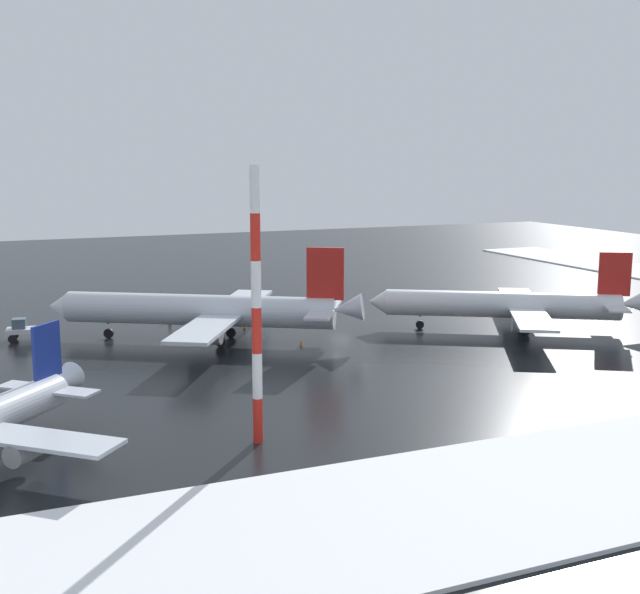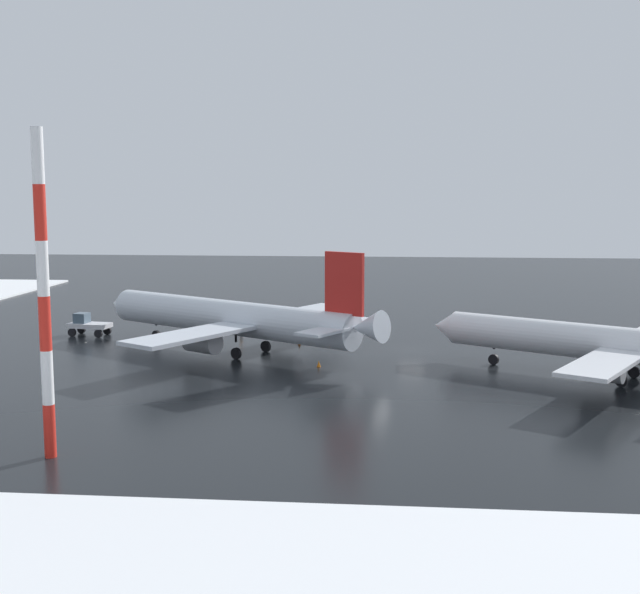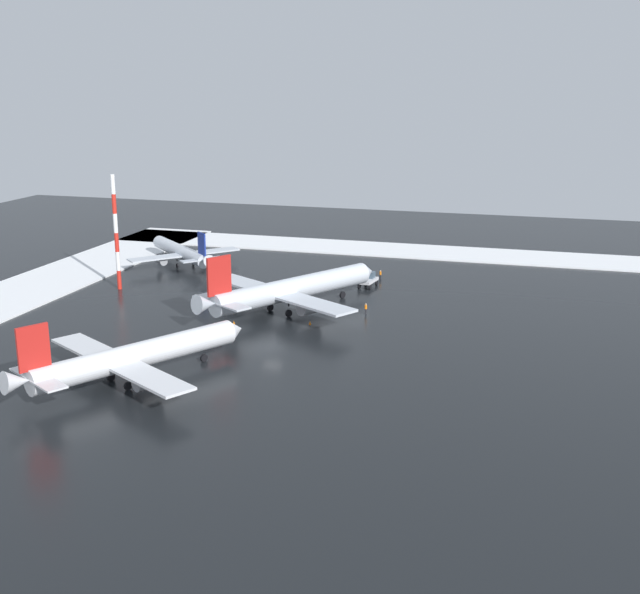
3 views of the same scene
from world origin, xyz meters
name	(u,v)px [view 2 (image 2 of 3)]	position (x,y,z in m)	size (l,w,h in m)	color
ground_plane	(412,350)	(0.00, 0.00, 0.00)	(240.00, 240.00, 0.00)	black
snow_bank_far	(442,588)	(0.00, -50.00, 0.14)	(152.00, 16.00, 0.27)	white
airplane_parked_starboard	(235,318)	(-17.54, -3.26, 3.50)	(32.06, 27.46, 10.60)	silver
airplane_far_rear	(606,343)	(16.10, -11.68, 3.12)	(28.66, 24.52, 9.43)	silver
pushback_tug	(87,324)	(-35.85, 5.02, 1.28)	(4.88, 2.89, 2.50)	silver
ground_crew_beside_wing	(42,325)	(-41.49, 5.91, 0.97)	(0.36, 0.36, 1.71)	black
ground_crew_by_nose_gear	(241,324)	(-19.13, 8.38, 0.97)	(0.36, 0.36, 1.71)	black
antenna_mast	(44,296)	(-22.44, -35.51, 9.76)	(0.70, 0.70, 19.53)	red
traffic_cone_near_nose	(319,364)	(-8.66, -8.98, 0.28)	(0.36, 0.36, 0.55)	orange
traffic_cone_mid_line	(299,342)	(-11.68, 1.75, 0.28)	(0.36, 0.36, 0.55)	orange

